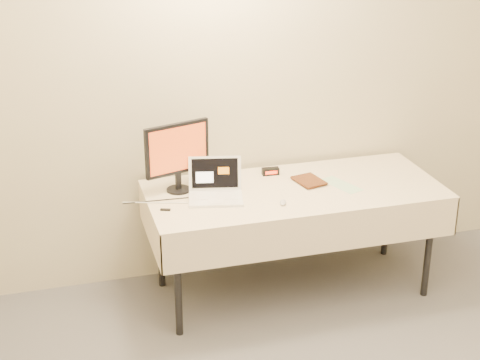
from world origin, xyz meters
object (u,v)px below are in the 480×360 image
object	(u,v)px
table	(294,197)
book	(299,170)
laptop	(215,188)
monitor	(177,152)

from	to	relation	value
table	book	size ratio (longest dim) A/B	8.90
laptop	book	size ratio (longest dim) A/B	1.82
laptop	monitor	bearing A→B (deg)	156.73
monitor	table	bearing A→B (deg)	-30.14
book	monitor	bearing A→B (deg)	159.01
laptop	monitor	world-z (taller)	monitor
monitor	book	bearing A→B (deg)	-25.81
table	laptop	world-z (taller)	laptop
table	monitor	world-z (taller)	monitor
table	monitor	xyz separation A→B (m)	(-0.71, 0.16, 0.32)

